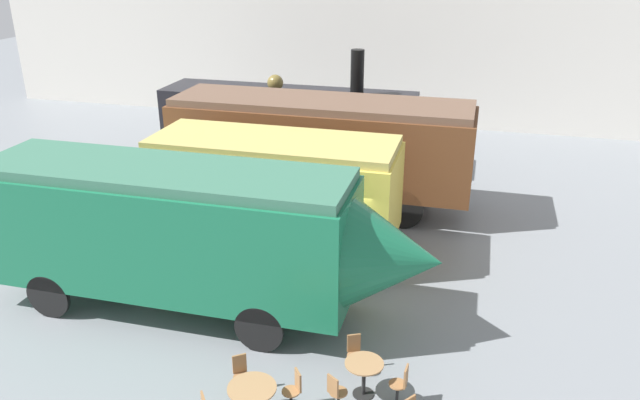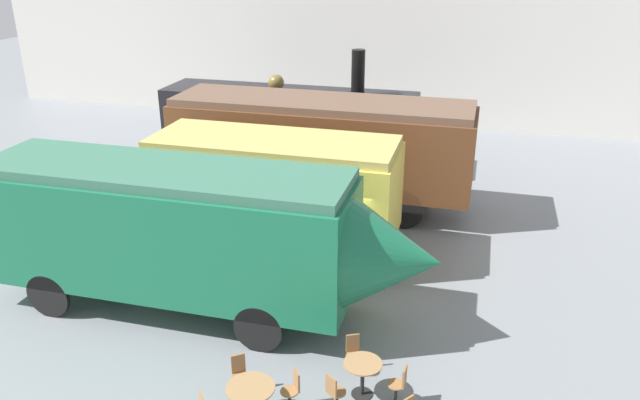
% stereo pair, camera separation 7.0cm
% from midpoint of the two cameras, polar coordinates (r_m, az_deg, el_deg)
% --- Properties ---
extents(ground_plane, '(80.00, 80.00, 0.00)m').
position_cam_midpoint_polar(ground_plane, '(17.68, 0.82, -6.18)').
color(ground_plane, gray).
extents(backdrop_wall, '(44.00, 0.15, 9.00)m').
position_cam_midpoint_polar(backdrop_wall, '(30.83, 8.01, 14.95)').
color(backdrop_wall, silver).
rests_on(backdrop_wall, ground_plane).
extents(steam_locomotive, '(10.15, 2.47, 4.75)m').
position_cam_midpoint_polar(steam_locomotive, '(25.33, -2.96, 7.34)').
color(steam_locomotive, black).
rests_on(steam_locomotive, ground_plane).
extents(passenger_coach_wooden, '(10.11, 2.82, 3.69)m').
position_cam_midpoint_polar(passenger_coach_wooden, '(21.13, 0.01, 5.35)').
color(passenger_coach_wooden, brown).
rests_on(passenger_coach_wooden, ground_plane).
extents(passenger_coach_vintage, '(7.04, 2.79, 3.43)m').
position_cam_midpoint_polar(passenger_coach_vintage, '(17.93, -4.29, 1.33)').
color(passenger_coach_vintage, '#E0C64C').
rests_on(passenger_coach_vintage, ground_plane).
extents(streamlined_locomotive, '(11.01, 2.60, 3.70)m').
position_cam_midpoint_polar(streamlined_locomotive, '(15.03, -11.10, -2.79)').
color(streamlined_locomotive, '#196B47').
rests_on(streamlined_locomotive, ground_plane).
extents(cafe_table_mid, '(0.94, 0.94, 0.77)m').
position_cam_midpoint_polar(cafe_table_mid, '(12.39, -6.39, -17.17)').
color(cafe_table_mid, black).
rests_on(cafe_table_mid, ground_plane).
extents(cafe_table_far, '(0.78, 0.78, 0.78)m').
position_cam_midpoint_polar(cafe_table_far, '(12.93, 3.89, -15.30)').
color(cafe_table_far, black).
rests_on(cafe_table_far, ground_plane).
extents(cafe_chair_4, '(0.40, 0.40, 0.87)m').
position_cam_midpoint_polar(cafe_chair_4, '(12.64, -2.53, -16.75)').
color(cafe_chair_4, black).
rests_on(cafe_chair_4, ground_plane).
extents(cafe_chair_5, '(0.40, 0.40, 0.87)m').
position_cam_midpoint_polar(cafe_chair_5, '(13.10, -7.41, -15.33)').
color(cafe_chair_5, black).
rests_on(cafe_chair_5, ground_plane).
extents(cafe_chair_7, '(0.40, 0.40, 0.87)m').
position_cam_midpoint_polar(cafe_chair_7, '(12.56, 1.29, -17.03)').
color(cafe_chair_7, black).
rests_on(cafe_chair_7, ground_plane).
extents(cafe_chair_8, '(0.36, 0.36, 0.87)m').
position_cam_midpoint_polar(cafe_chair_8, '(12.86, 7.30, -16.17)').
color(cafe_chair_8, black).
rests_on(cafe_chair_8, ground_plane).
extents(cafe_chair_9, '(0.39, 0.40, 0.87)m').
position_cam_midpoint_polar(cafe_chair_9, '(13.57, 3.03, -13.62)').
color(cafe_chair_9, black).
rests_on(cafe_chair_9, ground_plane).
extents(visitor_person, '(0.34, 0.34, 1.59)m').
position_cam_midpoint_polar(visitor_person, '(16.50, -3.99, -5.10)').
color(visitor_person, '#262633').
rests_on(visitor_person, ground_plane).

